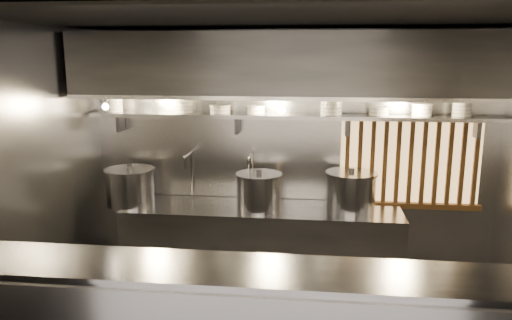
% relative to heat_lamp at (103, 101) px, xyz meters
% --- Properties ---
extents(ceiling, '(4.50, 4.50, 0.00)m').
position_rel_heat_lamp_xyz_m(ceiling, '(1.90, -0.85, 0.73)').
color(ceiling, black).
rests_on(ceiling, wall_back).
extents(wall_back, '(4.50, 0.00, 4.50)m').
position_rel_heat_lamp_xyz_m(wall_back, '(1.90, 0.65, -0.67)').
color(wall_back, gray).
rests_on(wall_back, floor).
extents(wall_left, '(0.00, 3.00, 3.00)m').
position_rel_heat_lamp_xyz_m(wall_left, '(-0.35, -0.85, -0.67)').
color(wall_left, gray).
rests_on(wall_left, floor).
extents(cooking_bench, '(3.00, 0.70, 0.90)m').
position_rel_heat_lamp_xyz_m(cooking_bench, '(1.60, 0.28, -1.62)').
color(cooking_bench, gray).
rests_on(cooking_bench, floor).
extents(bowl_shelf, '(4.40, 0.34, 0.04)m').
position_rel_heat_lamp_xyz_m(bowl_shelf, '(1.90, 0.47, -0.19)').
color(bowl_shelf, gray).
rests_on(bowl_shelf, wall_back).
extents(exhaust_hood, '(4.40, 0.81, 0.65)m').
position_rel_heat_lamp_xyz_m(exhaust_hood, '(1.90, 0.25, 0.36)').
color(exhaust_hood, '#2D2D30').
rests_on(exhaust_hood, ceiling).
extents(wood_screen, '(1.56, 0.09, 1.04)m').
position_rel_heat_lamp_xyz_m(wood_screen, '(3.20, 0.60, -0.69)').
color(wood_screen, '#FAC270').
rests_on(wood_screen, wall_back).
extents(faucet_left, '(0.04, 0.30, 0.50)m').
position_rel_heat_lamp_xyz_m(faucet_left, '(0.75, 0.52, -0.76)').
color(faucet_left, silver).
rests_on(faucet_left, wall_back).
extents(faucet_right, '(0.04, 0.30, 0.50)m').
position_rel_heat_lamp_xyz_m(faucet_right, '(1.45, 0.52, -0.76)').
color(faucet_right, silver).
rests_on(faucet_right, wall_back).
extents(heat_lamp, '(0.25, 0.35, 0.20)m').
position_rel_heat_lamp_xyz_m(heat_lamp, '(0.00, 0.00, 0.00)').
color(heat_lamp, gray).
rests_on(heat_lamp, exhaust_hood).
extents(pendant_bulb, '(0.09, 0.09, 0.19)m').
position_rel_heat_lamp_xyz_m(pendant_bulb, '(1.80, 0.35, -0.11)').
color(pendant_bulb, '#2D2D30').
rests_on(pendant_bulb, exhaust_hood).
extents(stock_pot_left, '(0.65, 0.65, 0.45)m').
position_rel_heat_lamp_xyz_m(stock_pot_left, '(0.15, 0.23, -0.96)').
color(stock_pot_left, gray).
rests_on(stock_pot_left, cooking_bench).
extents(stock_pot_mid, '(0.59, 0.59, 0.43)m').
position_rel_heat_lamp_xyz_m(stock_pot_mid, '(1.57, 0.23, -0.97)').
color(stock_pot_mid, gray).
rests_on(stock_pot_mid, cooking_bench).
extents(stock_pot_right, '(0.59, 0.59, 0.45)m').
position_rel_heat_lamp_xyz_m(stock_pot_right, '(2.55, 0.33, -0.96)').
color(stock_pot_right, gray).
rests_on(stock_pot_right, cooking_bench).
extents(bowl_stack_0, '(0.21, 0.21, 0.17)m').
position_rel_heat_lamp_xyz_m(bowl_stack_0, '(-0.09, 0.47, -0.08)').
color(bowl_stack_0, white).
rests_on(bowl_stack_0, bowl_shelf).
extents(bowl_stack_1, '(0.21, 0.21, 0.13)m').
position_rel_heat_lamp_xyz_m(bowl_stack_1, '(0.72, 0.47, -0.10)').
color(bowl_stack_1, white).
rests_on(bowl_stack_1, bowl_shelf).
extents(bowl_stack_2, '(0.24, 0.24, 0.09)m').
position_rel_heat_lamp_xyz_m(bowl_stack_2, '(1.12, 0.47, -0.12)').
color(bowl_stack_2, white).
rests_on(bowl_stack_2, bowl_shelf).
extents(bowl_stack_3, '(0.22, 0.22, 0.09)m').
position_rel_heat_lamp_xyz_m(bowl_stack_3, '(1.51, 0.47, -0.12)').
color(bowl_stack_3, white).
rests_on(bowl_stack_3, bowl_shelf).
extents(bowl_stack_4, '(0.24, 0.24, 0.17)m').
position_rel_heat_lamp_xyz_m(bowl_stack_4, '(2.32, 0.47, -0.08)').
color(bowl_stack_4, white).
rests_on(bowl_stack_4, bowl_shelf).
extents(bowl_stack_5, '(0.23, 0.23, 0.09)m').
position_rel_heat_lamp_xyz_m(bowl_stack_5, '(2.82, 0.47, -0.12)').
color(bowl_stack_5, white).
rests_on(bowl_stack_5, bowl_shelf).
extents(bowl_stack_6, '(0.22, 0.22, 0.13)m').
position_rel_heat_lamp_xyz_m(bowl_stack_6, '(3.26, 0.47, -0.10)').
color(bowl_stack_6, white).
rests_on(bowl_stack_6, bowl_shelf).
extents(bowl_stack_7, '(0.21, 0.21, 0.17)m').
position_rel_heat_lamp_xyz_m(bowl_stack_7, '(3.66, 0.47, -0.08)').
color(bowl_stack_7, white).
rests_on(bowl_stack_7, bowl_shelf).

